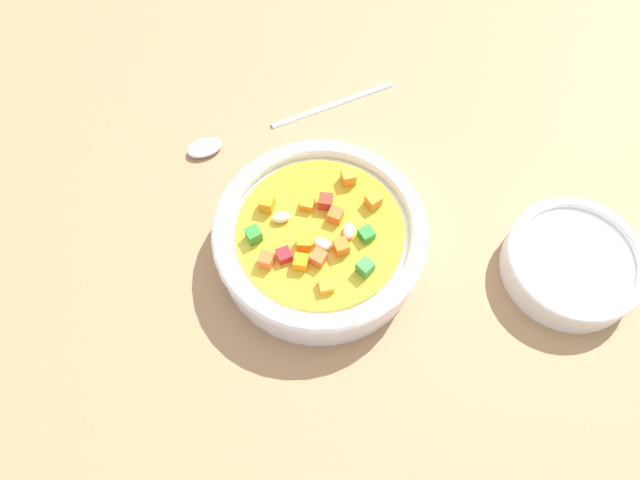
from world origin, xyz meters
The scene contains 4 objects.
ground_plane centered at (0.00, 0.00, -1.00)cm, with size 140.00×140.00×2.00cm, color #9E754F.
soup_bowl_main centered at (0.01, 0.00, 2.63)cm, with size 19.68×19.68×5.37cm.
spoon centered at (-9.87, -12.09, 0.43)cm, with size 19.41×16.27×1.00cm.
side_bowl_small centered at (-8.49, 21.79, 1.72)cm, with size 12.69×12.69×3.32cm.
Camera 1 is at (22.93, 11.47, 52.03)cm, focal length 33.85 mm.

